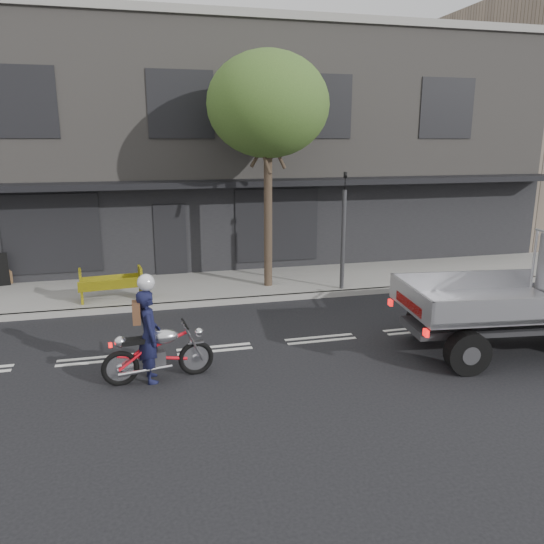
{
  "coord_description": "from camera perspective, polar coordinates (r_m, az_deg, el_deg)",
  "views": [
    {
      "loc": [
        -1.36,
        -10.61,
        4.37
      ],
      "look_at": [
        1.4,
        0.5,
        1.5
      ],
      "focal_mm": 35.0,
      "sensor_mm": 36.0,
      "label": 1
    }
  ],
  "objects": [
    {
      "name": "kerb",
      "position": [
        14.43,
        -7.91,
        -3.38
      ],
      "size": [
        32.0,
        0.2,
        0.15
      ],
      "primitive_type": "cube",
      "color": "gray",
      "rests_on": "ground"
    },
    {
      "name": "building_main",
      "position": [
        21.95,
        -10.67,
        12.87
      ],
      "size": [
        26.0,
        10.0,
        8.0
      ],
      "primitive_type": "cube",
      "color": "slate",
      "rests_on": "ground"
    },
    {
      "name": "motorcycle",
      "position": [
        10.15,
        -12.12,
        -8.39
      ],
      "size": [
        2.07,
        0.6,
        1.07
      ],
      "rotation": [
        0.0,
        0.0,
        0.11
      ],
      "color": "black",
      "rests_on": "ground"
    },
    {
      "name": "rider",
      "position": [
        10.03,
        -13.08,
        -6.71
      ],
      "size": [
        0.48,
        0.68,
        1.75
      ],
      "primitive_type": "imported",
      "rotation": [
        0.0,
        0.0,
        1.68
      ],
      "color": "#121433",
      "rests_on": "ground"
    },
    {
      "name": "street_tree",
      "position": [
        15.26,
        -0.45,
        17.48
      ],
      "size": [
        3.4,
        3.4,
        6.74
      ],
      "color": "#382B21",
      "rests_on": "ground"
    },
    {
      "name": "traffic_light_pole",
      "position": [
        15.27,
        7.66,
        3.69
      ],
      "size": [
        0.12,
        0.12,
        3.5
      ],
      "color": "#2D2D30",
      "rests_on": "ground"
    },
    {
      "name": "construction_barrier",
      "position": [
        14.64,
        -16.95,
        -1.43
      ],
      "size": [
        1.72,
        0.84,
        0.93
      ],
      "primitive_type": null,
      "rotation": [
        0.0,
        0.0,
        0.11
      ],
      "color": "#D6C60B",
      "rests_on": "sidewalk"
    },
    {
      "name": "ground",
      "position": [
        11.55,
        -6.2,
        -8.24
      ],
      "size": [
        80.0,
        80.0,
        0.0
      ],
      "primitive_type": "plane",
      "color": "black",
      "rests_on": "ground"
    },
    {
      "name": "sidewalk",
      "position": [
        15.96,
        -8.54,
        -1.7
      ],
      "size": [
        32.0,
        3.2,
        0.15
      ],
      "primitive_type": "cube",
      "color": "gray",
      "rests_on": "ground"
    }
  ]
}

